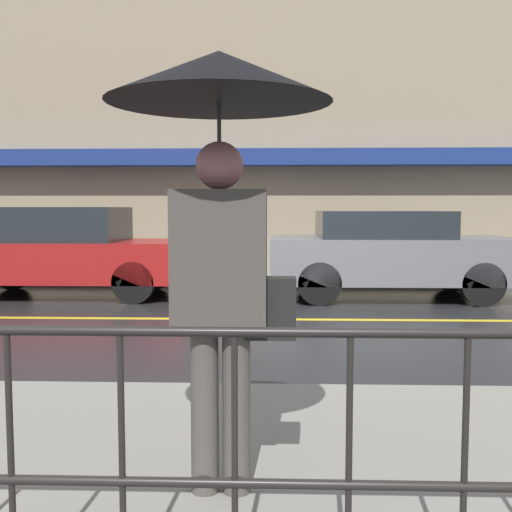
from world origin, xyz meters
The scene contains 9 objects.
ground_plane centered at (0.00, 0.00, 0.00)m, with size 80.00×80.00×0.00m, color #262628.
sidewalk_near centered at (0.00, -4.79, 0.05)m, with size 28.00×2.93×0.10m.
sidewalk_far centered at (0.00, 4.30, 0.05)m, with size 28.00×1.95×0.10m.
lane_marking centered at (0.00, 0.00, 0.00)m, with size 25.20×0.12×0.01m.
building_storefront centered at (0.00, 5.40, 3.43)m, with size 28.00×0.85×6.95m.
railing_foreground centered at (0.00, -6.01, 0.74)m, with size 12.00×0.04×1.00m.
pedestrian centered at (-0.72, -5.17, 1.81)m, with size 1.08×1.08×2.15m.
car_red centered at (-4.08, 2.08, 0.78)m, with size 4.24×1.75×1.53m.
car_grey centered at (1.44, 2.08, 0.76)m, with size 4.05×1.89×1.46m.
Camera 1 is at (-0.46, -8.05, 1.52)m, focal length 42.00 mm.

